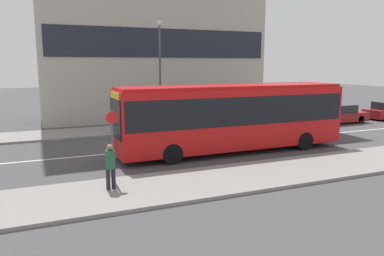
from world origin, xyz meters
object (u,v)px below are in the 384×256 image
(pedestrian_near_stop, at_px, (110,164))
(city_bus, at_px, (233,114))
(parked_car_1, at_px, (339,114))
(bus_stop_sign, at_px, (113,141))
(parked_car_0, at_px, (286,119))
(street_lamp, at_px, (160,64))

(pedestrian_near_stop, bearing_deg, city_bus, -163.74)
(parked_car_1, xyz_separation_m, pedestrian_near_stop, (-19.34, -9.12, 0.38))
(city_bus, bearing_deg, bus_stop_sign, -155.89)
(parked_car_0, xyz_separation_m, street_lamp, (-8.80, 2.30, 3.89))
(parked_car_0, height_order, bus_stop_sign, bus_stop_sign)
(street_lamp, bearing_deg, bus_stop_sign, -116.68)
(bus_stop_sign, xyz_separation_m, street_lamp, (5.38, 10.71, 2.78))
(street_lamp, bearing_deg, pedestrian_near_stop, -116.17)
(city_bus, height_order, pedestrian_near_stop, city_bus)
(pedestrian_near_stop, xyz_separation_m, bus_stop_sign, (0.25, 0.75, 0.67))
(parked_car_0, relative_size, street_lamp, 0.56)
(city_bus, distance_m, street_lamp, 8.15)
(parked_car_1, height_order, street_lamp, street_lamp)
(parked_car_1, bearing_deg, pedestrian_near_stop, -154.75)
(city_bus, bearing_deg, street_lamp, 100.03)
(parked_car_0, distance_m, bus_stop_sign, 16.53)
(pedestrian_near_stop, height_order, street_lamp, street_lamp)
(parked_car_0, xyz_separation_m, bus_stop_sign, (-14.18, -8.41, 1.10))
(bus_stop_sign, height_order, street_lamp, street_lamp)
(city_bus, bearing_deg, parked_car_0, 35.34)
(bus_stop_sign, bearing_deg, parked_car_1, 23.69)
(bus_stop_sign, bearing_deg, parked_car_0, 30.66)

